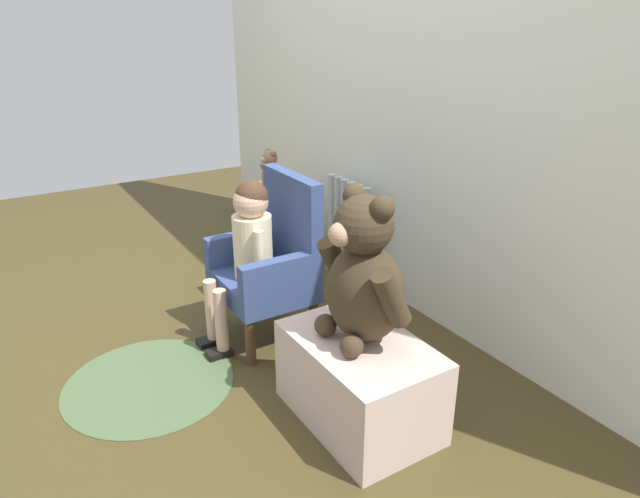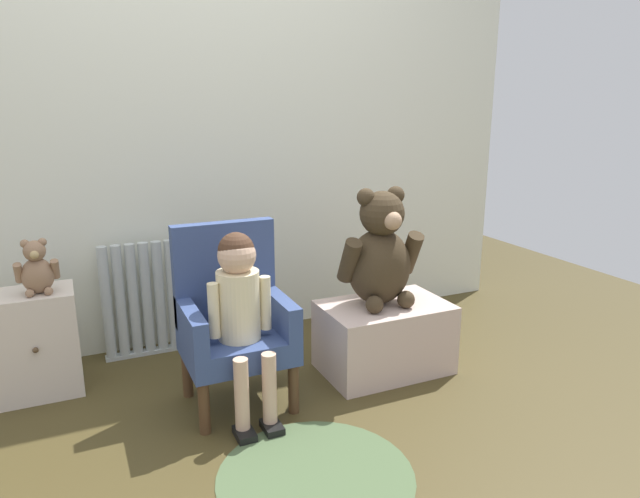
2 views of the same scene
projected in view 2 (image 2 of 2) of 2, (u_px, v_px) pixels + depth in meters
ground_plane at (269, 455)px, 2.05m from camera, size 6.00×6.00×0.00m
back_wall at (183, 108)px, 2.79m from camera, size 3.80×0.05×2.40m
radiator at (140, 301)px, 2.80m from camera, size 0.37×0.05×0.58m
small_dresser at (37, 343)px, 2.44m from camera, size 0.33×0.27×0.46m
child_armchair at (233, 319)px, 2.35m from camera, size 0.43×0.38×0.75m
child_figure at (240, 298)px, 2.22m from camera, size 0.25×0.35×0.75m
low_bench at (384, 337)px, 2.67m from camera, size 0.58×0.38×0.33m
large_teddy_bear at (380, 254)px, 2.58m from camera, size 0.39×0.28×0.54m
small_teddy_bear at (37, 270)px, 2.34m from camera, size 0.17×0.12×0.23m
floor_rug at (316, 476)px, 1.94m from camera, size 0.68×0.68×0.01m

